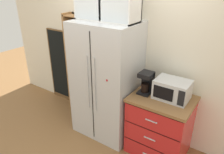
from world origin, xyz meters
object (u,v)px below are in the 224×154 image
object	(u,v)px
refrigerator	(107,81)
chalkboard_menu	(61,66)
microwave	(172,90)
mug_navy	(163,96)
bottle_amber	(164,90)
coffee_maker	(147,82)

from	to	relation	value
refrigerator	chalkboard_menu	distance (m)	1.40
microwave	mug_navy	world-z (taller)	microwave
bottle_amber	microwave	bearing A→B (deg)	15.02
mug_navy	microwave	bearing A→B (deg)	36.34
refrigerator	mug_navy	size ratio (longest dim) A/B	16.79
refrigerator	microwave	xyz separation A→B (m)	(0.99, 0.08, 0.11)
bottle_amber	chalkboard_menu	world-z (taller)	chalkboard_menu
microwave	bottle_amber	world-z (taller)	microwave
bottle_amber	coffee_maker	bearing A→B (deg)	-176.27
chalkboard_menu	microwave	bearing A→B (deg)	-5.97
chalkboard_menu	bottle_amber	bearing A→B (deg)	-6.85
bottle_amber	chalkboard_menu	bearing A→B (deg)	173.15
refrigerator	chalkboard_menu	size ratio (longest dim) A/B	1.24
coffee_maker	mug_navy	size ratio (longest dim) A/B	2.89
mug_navy	coffee_maker	bearing A→B (deg)	174.22
bottle_amber	chalkboard_menu	size ratio (longest dim) A/B	0.17
microwave	bottle_amber	distance (m)	0.10
microwave	refrigerator	bearing A→B (deg)	-175.40
microwave	bottle_amber	bearing A→B (deg)	-164.98
microwave	bottle_amber	size ratio (longest dim) A/B	1.81
mug_navy	chalkboard_menu	size ratio (longest dim) A/B	0.07
mug_navy	bottle_amber	distance (m)	0.08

